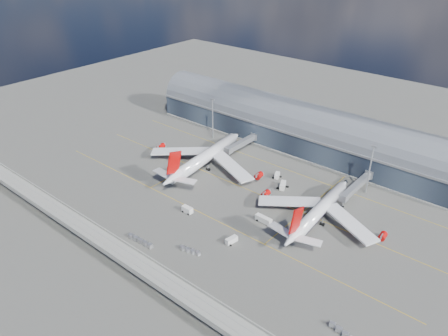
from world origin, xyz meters
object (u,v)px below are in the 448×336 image
Objects in this scene: cargo_train_0 at (190,251)px; cargo_train_1 at (140,241)px; airliner_left at (205,157)px; service_truck_0 at (175,180)px; floodlight_mast_right at (370,168)px; airliner_right at (319,211)px; floodlight_mast_left at (213,118)px; service_truck_5 at (283,186)px; cargo_train_2 at (342,332)px; service_truck_4 at (277,176)px; service_truck_1 at (187,210)px; service_truck_2 at (264,219)px; service_truck_3 at (231,240)px.

cargo_train_0 is 21.93m from cargo_train_1.
service_truck_0 is at bearing -101.91° from airliner_left.
floodlight_mast_right reaches higher than airliner_right.
floodlight_mast_left is 107.65m from cargo_train_1.
cargo_train_1 reaches higher than cargo_train_0.
floodlight_mast_left reaches higher than service_truck_5.
cargo_train_2 is (30.30, -86.25, -12.76)m from floodlight_mast_right.
service_truck_1 is at bearing -127.41° from service_truck_4.
floodlight_mast_right is 2.52× the size of cargo_train_2.
cargo_train_0 is at bearing -111.68° from floodlight_mast_right.
service_truck_0 is at bearing -171.42° from service_truck_5.
floodlight_mast_right is at bearing 8.79° from cargo_train_2.
airliner_left reaches higher than cargo_train_0.
service_truck_1 is 0.56× the size of cargo_train_0.
service_truck_1 is 28.10m from cargo_train_0.
floodlight_mast_left reaches higher than cargo_train_2.
service_truck_0 is at bearing -158.53° from service_truck_4.
floodlight_mast_right is at bearing 23.48° from service_truck_0.
cargo_train_2 is (130.30, -86.25, -12.76)m from floodlight_mast_left.
service_truck_1 reaches higher than cargo_train_0.
airliner_right is 40.67m from service_truck_4.
floodlight_mast_left is at bearing 180.00° from floodlight_mast_right.
service_truck_0 is 0.80× the size of service_truck_2.
service_truck_1 is (44.59, -68.85, -12.08)m from floodlight_mast_left.
floodlight_mast_left is at bearing 100.72° from service_truck_0.
service_truck_4 is at bearing 27.73° from service_truck_2.
service_truck_4 is at bearing -159.02° from floodlight_mast_right.
floodlight_mast_right reaches higher than service_truck_1.
floodlight_mast_right is 0.36× the size of airliner_left.
cargo_train_0 is 65.41m from cargo_train_2.
service_truck_0 is at bearing -146.33° from floodlight_mast_right.
service_truck_4 is 0.55× the size of cargo_train_0.
cargo_train_1 is at bearing 86.62° from cargo_train_2.
service_truck_3 is 0.42× the size of cargo_train_1.
service_truck_2 is at bearing -30.86° from cargo_train_1.
service_truck_5 is (7.99, -6.86, 0.18)m from service_truck_4.
service_truck_3 is (-26.12, -72.97, -12.28)m from floodlight_mast_right.
floodlight_mast_right reaches higher than airliner_left.
service_truck_5 is (66.36, -22.82, -12.06)m from floodlight_mast_left.
service_truck_4 reaches higher than service_truck_0.
service_truck_5 is at bearing -145.85° from floodlight_mast_right.
airliner_right is at bearing 72.43° from service_truck_3.
service_truck_4 is (36.55, 15.66, -4.78)m from airliner_left.
service_truck_2 is (55.40, 0.48, 0.17)m from service_truck_0.
service_truck_2 is 0.60× the size of cargo_train_1.
service_truck_2 is at bearing -34.81° from floodlight_mast_left.
cargo_train_0 is (6.55, -72.27, -0.56)m from service_truck_4.
cargo_train_1 is (-21.52, -74.22, -0.64)m from service_truck_5.
floodlight_mast_right is 92.30m from cargo_train_2.
service_truck_1 is 0.39× the size of cargo_train_1.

